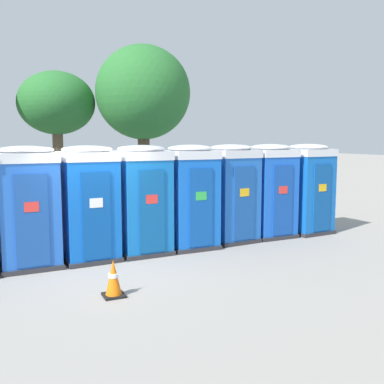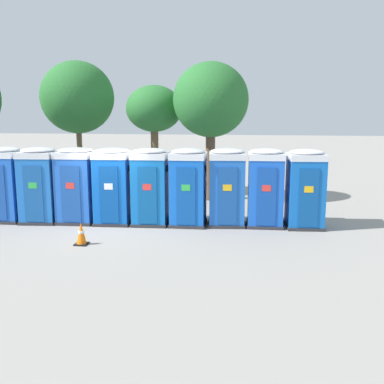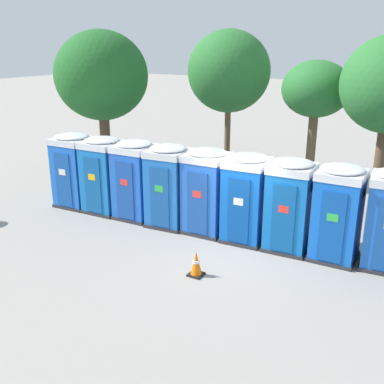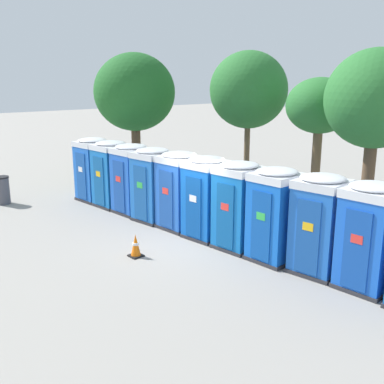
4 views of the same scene
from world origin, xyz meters
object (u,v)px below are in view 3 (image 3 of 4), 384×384
(portapotty_1, at_px, (104,175))
(street_tree_1, at_px, (229,72))
(street_tree_3, at_px, (316,91))
(portapotty_7, at_px, (338,213))
(portapotty_5, at_px, (246,198))
(street_tree_0, at_px, (101,76))
(traffic_cone, at_px, (196,264))
(portapotty_3, at_px, (168,186))
(portapotty_0, at_px, (74,170))
(portapotty_4, at_px, (206,191))
(portapotty_2, at_px, (135,180))
(portapotty_6, at_px, (290,205))

(portapotty_1, height_order, street_tree_1, street_tree_1)
(street_tree_3, bearing_deg, portapotty_7, -66.54)
(portapotty_7, xyz_separation_m, street_tree_1, (-5.94, 5.50, 3.06))
(portapotty_5, distance_m, street_tree_0, 8.27)
(portapotty_1, relative_size, traffic_cone, 3.97)
(street_tree_0, bearing_deg, portapotty_7, -13.40)
(portapotty_3, xyz_separation_m, traffic_cone, (2.39, -2.39, -0.97))
(portapotty_0, distance_m, street_tree_1, 7.30)
(street_tree_3, bearing_deg, street_tree_1, 178.59)
(portapotty_4, bearing_deg, portapotty_2, -176.55)
(portapotty_5, relative_size, traffic_cone, 3.97)
(portapotty_4, relative_size, street_tree_0, 0.43)
(portapotty_2, xyz_separation_m, traffic_cone, (3.65, -2.37, -0.97))
(portapotty_5, bearing_deg, street_tree_0, 161.33)
(portapotty_5, bearing_deg, portapotty_1, -177.00)
(portapotty_0, height_order, street_tree_1, street_tree_1)
(portapotty_3, distance_m, street_tree_0, 6.22)
(portapotty_1, distance_m, portapotty_5, 5.05)
(portapotty_4, xyz_separation_m, street_tree_3, (1.43, 5.58, 2.50))
(portapotty_0, xyz_separation_m, portapotty_5, (6.30, 0.34, 0.00))
(portapotty_3, distance_m, street_tree_1, 6.62)
(traffic_cone, bearing_deg, portapotty_5, 87.05)
(portapotty_1, xyz_separation_m, portapotty_3, (2.52, 0.10, 0.00))
(portapotty_4, height_order, portapotty_7, same)
(portapotty_3, bearing_deg, traffic_cone, -45.07)
(portapotty_5, height_order, street_tree_0, street_tree_0)
(portapotty_6, distance_m, portapotty_7, 1.26)
(portapotty_5, xyz_separation_m, portapotty_7, (2.52, 0.13, 0.00))
(street_tree_0, xyz_separation_m, street_tree_3, (7.50, 3.07, -0.43))
(portapotty_7, bearing_deg, street_tree_3, 113.46)
(portapotty_2, xyz_separation_m, portapotty_4, (2.52, 0.15, -0.00))
(portapotty_5, relative_size, portapotty_7, 1.00)
(portapotty_0, xyz_separation_m, portapotty_1, (1.26, 0.07, -0.00))
(street_tree_3, bearing_deg, portapotty_3, -115.20)
(street_tree_1, bearing_deg, traffic_cone, -68.16)
(portapotty_1, bearing_deg, portapotty_4, 3.51)
(portapotty_0, height_order, portapotty_7, same)
(portapotty_5, xyz_separation_m, street_tree_3, (0.17, 5.55, 2.50))
(portapotty_2, height_order, street_tree_1, street_tree_1)
(portapotty_7, bearing_deg, portapotty_5, -177.06)
(street_tree_0, bearing_deg, portapotty_6, -15.64)
(portapotty_5, xyz_separation_m, traffic_cone, (-0.13, -2.56, -0.97))
(portapotty_4, distance_m, portapotty_6, 2.52)
(portapotty_2, bearing_deg, portapotty_3, 0.83)
(portapotty_4, distance_m, traffic_cone, 2.93)
(street_tree_0, bearing_deg, portapotty_2, -36.86)
(portapotty_6, bearing_deg, portapotty_2, -177.10)
(street_tree_1, bearing_deg, portapotty_2, -93.60)
(portapotty_0, height_order, street_tree_0, street_tree_0)
(street_tree_0, bearing_deg, street_tree_3, 22.25)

